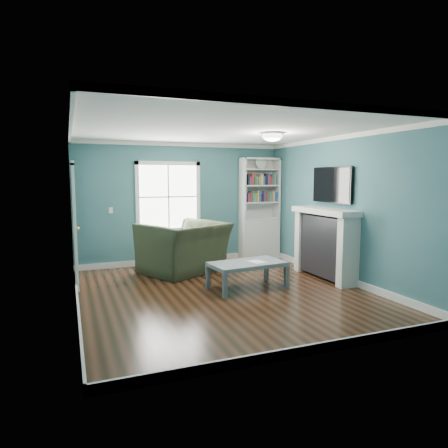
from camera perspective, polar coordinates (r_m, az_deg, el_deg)
name	(u,v)px	position (r m, az deg, el deg)	size (l,w,h in m)	color
floor	(224,292)	(6.58, 0.00, -9.75)	(5.00, 5.00, 0.00)	black
room_walls	(224,195)	(6.32, 0.00, 4.15)	(5.00, 5.00, 5.00)	#306268
trim	(224,217)	(6.34, 0.00, 1.03)	(4.50, 5.00, 2.60)	white
window	(168,197)	(8.61, -7.94, 3.86)	(1.40, 0.06, 1.50)	white
bookshelf	(259,219)	(9.18, 5.05, 0.77)	(0.90, 0.35, 2.31)	silver
fireplace	(325,244)	(7.59, 14.22, -2.82)	(0.44, 1.58, 1.30)	black
tv	(332,185)	(7.57, 15.20, 5.41)	(0.06, 1.10, 0.65)	black
door	(74,224)	(7.32, -20.64, 0.07)	(0.12, 0.98, 2.17)	silver
ceiling_fixture	(272,136)	(6.82, 6.91, 12.42)	(0.38, 0.38, 0.15)	white
light_switch	(111,210)	(8.43, -15.87, 1.91)	(0.08, 0.01, 0.12)	white
recliner	(184,239)	(7.86, -5.72, -2.17)	(1.51, 0.98, 1.32)	black
coffee_table	(247,266)	(6.73, 3.36, -5.94)	(1.31, 0.81, 0.45)	#555E66
paper_sheet	(257,262)	(6.75, 4.72, -5.38)	(0.22, 0.28, 0.00)	white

